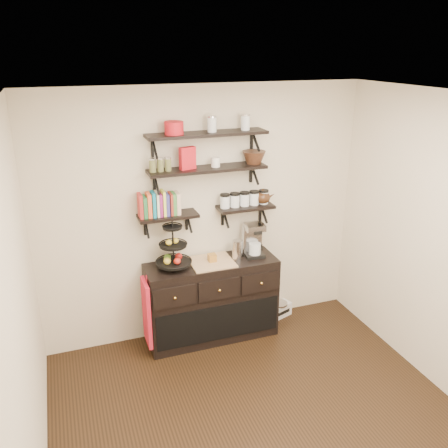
% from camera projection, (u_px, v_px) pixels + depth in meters
% --- Properties ---
extents(floor, '(3.50, 3.50, 0.00)m').
position_uv_depth(floor, '(269.00, 433.00, 3.96)').
color(floor, black).
rests_on(floor, ground).
extents(ceiling, '(3.50, 3.50, 0.02)m').
position_uv_depth(ceiling, '(283.00, 102.00, 3.01)').
color(ceiling, white).
rests_on(ceiling, back_wall).
extents(back_wall, '(3.50, 0.02, 2.70)m').
position_uv_depth(back_wall, '(204.00, 215.00, 5.03)').
color(back_wall, beige).
rests_on(back_wall, ground).
extents(left_wall, '(0.02, 3.50, 2.70)m').
position_uv_depth(left_wall, '(19.00, 336.00, 2.93)').
color(left_wall, beige).
rests_on(left_wall, ground).
extents(shelf_top, '(1.20, 0.27, 0.23)m').
position_uv_depth(shelf_top, '(207.00, 134.00, 4.60)').
color(shelf_top, black).
rests_on(shelf_top, back_wall).
extents(shelf_mid, '(1.20, 0.27, 0.23)m').
position_uv_depth(shelf_mid, '(207.00, 169.00, 4.72)').
color(shelf_mid, black).
rests_on(shelf_mid, back_wall).
extents(shelf_low_left, '(0.60, 0.25, 0.23)m').
position_uv_depth(shelf_low_left, '(168.00, 216.00, 4.76)').
color(shelf_low_left, black).
rests_on(shelf_low_left, back_wall).
extents(shelf_low_right, '(0.60, 0.25, 0.23)m').
position_uv_depth(shelf_low_right, '(245.00, 207.00, 5.03)').
color(shelf_low_right, black).
rests_on(shelf_low_right, back_wall).
extents(cookbooks, '(0.40, 0.15, 0.26)m').
position_uv_depth(cookbooks, '(161.00, 204.00, 4.69)').
color(cookbooks, '#A62B27').
rests_on(cookbooks, shelf_low_left).
extents(glass_canisters, '(0.54, 0.10, 0.13)m').
position_uv_depth(glass_canisters, '(245.00, 200.00, 4.99)').
color(glass_canisters, silver).
rests_on(glass_canisters, shelf_low_right).
extents(sideboard, '(1.40, 0.50, 0.92)m').
position_uv_depth(sideboard, '(212.00, 300.00, 5.14)').
color(sideboard, black).
rests_on(sideboard, floor).
extents(fruit_stand, '(0.36, 0.36, 0.53)m').
position_uv_depth(fruit_stand, '(174.00, 252.00, 4.79)').
color(fruit_stand, black).
rests_on(fruit_stand, sideboard).
extents(candle, '(0.08, 0.08, 0.08)m').
position_uv_depth(candle, '(212.00, 258.00, 4.96)').
color(candle, '#9B6723').
rests_on(candle, sideboard).
extents(coffee_maker, '(0.21, 0.21, 0.37)m').
position_uv_depth(coffee_maker, '(253.00, 240.00, 5.09)').
color(coffee_maker, black).
rests_on(coffee_maker, sideboard).
extents(thermal_carafe, '(0.11, 0.11, 0.22)m').
position_uv_depth(thermal_carafe, '(237.00, 250.00, 5.01)').
color(thermal_carafe, silver).
rests_on(thermal_carafe, sideboard).
extents(apron, '(0.04, 0.30, 0.70)m').
position_uv_depth(apron, '(147.00, 313.00, 4.80)').
color(apron, '#AD121F').
rests_on(apron, sideboard).
extents(radio, '(0.33, 0.26, 0.18)m').
position_uv_depth(radio, '(279.00, 309.00, 5.65)').
color(radio, silver).
rests_on(radio, floor).
extents(recipe_box, '(0.17, 0.10, 0.22)m').
position_uv_depth(recipe_box, '(187.00, 158.00, 4.61)').
color(recipe_box, red).
rests_on(recipe_box, shelf_mid).
extents(walnut_bowl, '(0.24, 0.24, 0.13)m').
position_uv_depth(walnut_bowl, '(254.00, 157.00, 4.85)').
color(walnut_bowl, black).
rests_on(walnut_bowl, shelf_mid).
extents(ramekins, '(0.09, 0.09, 0.10)m').
position_uv_depth(ramekins, '(216.00, 162.00, 4.72)').
color(ramekins, white).
rests_on(ramekins, shelf_mid).
extents(teapot, '(0.22, 0.16, 0.16)m').
position_uv_depth(teapot, '(263.00, 196.00, 5.05)').
color(teapot, '#351E10').
rests_on(teapot, shelf_low_right).
extents(red_pot, '(0.18, 0.18, 0.12)m').
position_uv_depth(red_pot, '(174.00, 128.00, 4.47)').
color(red_pot, red).
rests_on(red_pot, shelf_top).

